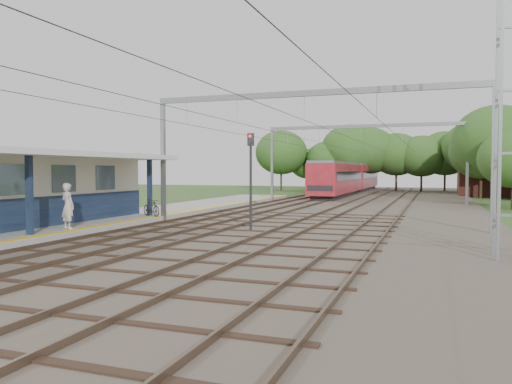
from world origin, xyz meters
The scene contains 12 objects.
ground centered at (0.00, 0.00, 0.00)m, with size 160.00×160.00×0.00m, color #2D4C1E.
ballast_bed centered at (4.00, 30.00, 0.05)m, with size 18.00×90.00×0.10m, color #473D33.
platform centered at (-7.50, 14.00, 0.17)m, with size 5.00×52.00×0.35m, color gray.
yellow_stripe centered at (-5.25, 14.00, 0.35)m, with size 0.45×52.00×0.01m, color yellow.
rail_tracks centered at (1.50, 30.00, 0.18)m, with size 11.80×88.00×0.15m.
catenary_system centered at (3.39, 25.28, 5.51)m, with size 17.22×88.00×7.00m.
tree_band centered at (3.84, 57.12, 4.92)m, with size 31.72×30.88×8.82m.
house_far centered at (16.00, 52.00, 3.23)m, with size 8.00×6.12×8.66m.
person centered at (-5.79, 8.09, 1.37)m, with size 0.74×0.49×2.04m, color beige.
bicycle centered at (-5.60, 14.68, 0.84)m, with size 0.46×1.62×0.98m, color black.
train centered at (-0.50, 53.24, 2.10)m, with size 2.85×35.53×3.75m.
signal_post centered at (1.35, 12.15, 3.03)m, with size 0.37×0.33×4.69m.
Camera 1 is at (9.52, -9.80, 2.95)m, focal length 35.00 mm.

